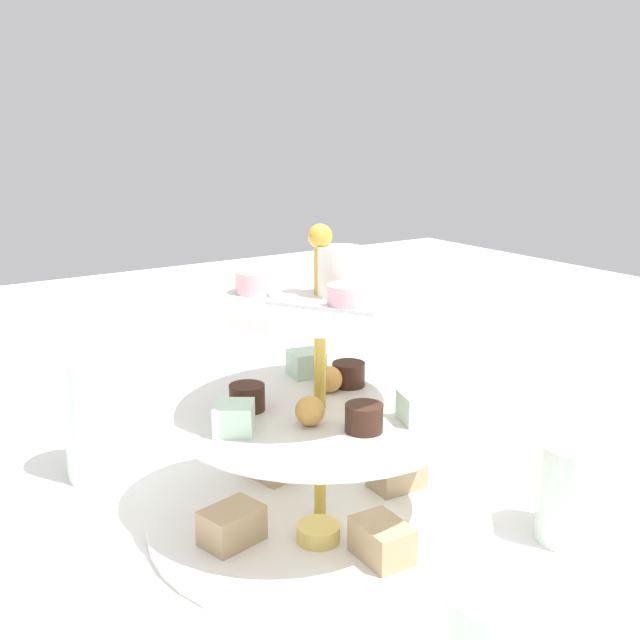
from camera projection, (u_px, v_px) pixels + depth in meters
ground_plane at (320, 523)px, 0.68m from camera, size 2.40×2.40×0.00m
tiered_serving_stand at (320, 437)px, 0.66m from camera, size 0.30×0.30×0.26m
water_glass_tall_right at (99, 417)px, 0.76m from camera, size 0.07×0.07×0.12m
butter_knife_left at (377, 407)px, 0.95m from camera, size 0.15×0.10×0.00m
water_glass_mid_back at (573, 492)px, 0.65m from camera, size 0.06×0.06×0.09m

